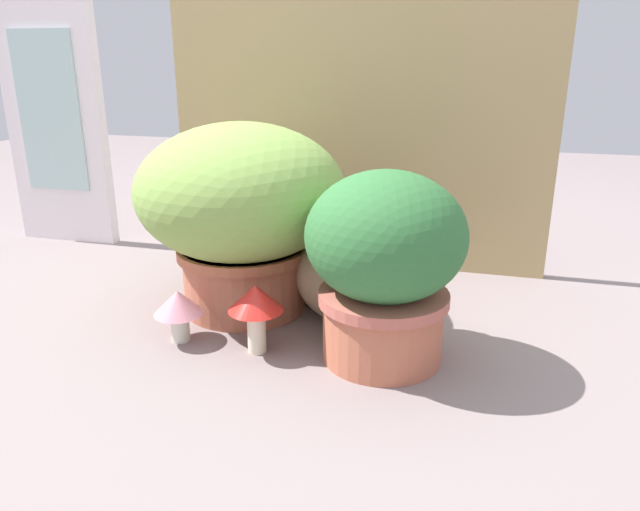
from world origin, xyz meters
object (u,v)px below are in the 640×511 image
object	(u,v)px
grass_planter	(242,206)
leafy_planter	(385,261)
mushroom_ornament_red	(256,303)
mushroom_ornament_pink	(178,306)
cat	(351,276)

from	to	relation	value
grass_planter	leafy_planter	size ratio (longest dim) A/B	1.25
mushroom_ornament_red	mushroom_ornament_pink	size ratio (longest dim) A/B	1.28
grass_planter	cat	distance (m)	0.32
grass_planter	mushroom_ornament_pink	world-z (taller)	grass_planter
grass_planter	mushroom_ornament_red	xyz separation A→B (m)	(0.11, -0.22, -0.15)
cat	mushroom_ornament_red	size ratio (longest dim) A/B	2.38
grass_planter	mushroom_ornament_red	size ratio (longest dim) A/B	3.26
grass_planter	mushroom_ornament_red	bearing A→B (deg)	-62.17
cat	mushroom_ornament_red	xyz separation A→B (m)	(-0.17, -0.20, -0.01)
leafy_planter	mushroom_ornament_pink	size ratio (longest dim) A/B	3.35
leafy_planter	grass_planter	bearing A→B (deg)	155.71
grass_planter	leafy_planter	distance (m)	0.42
leafy_planter	cat	distance (m)	0.21
mushroom_ornament_red	leafy_planter	bearing A→B (deg)	9.66
cat	mushroom_ornament_red	bearing A→B (deg)	-130.02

